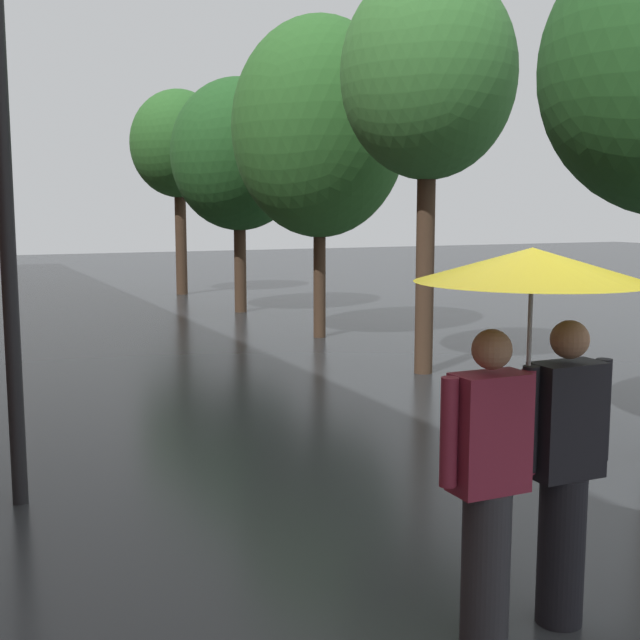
{
  "coord_description": "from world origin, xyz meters",
  "views": [
    {
      "loc": [
        -3.1,
        -3.54,
        2.31
      ],
      "look_at": [
        -0.12,
        2.85,
        1.35
      ],
      "focal_mm": 46.25,
      "sensor_mm": 36.0,
      "label": 1
    }
  ],
  "objects_px": {
    "street_tree_2": "(320,128)",
    "street_tree_4": "(179,145)",
    "street_tree_1": "(428,76)",
    "couple_under_umbrella": "(530,371)",
    "street_lamp_post": "(5,184)",
    "street_tree_3": "(239,155)"
  },
  "relations": [
    {
      "from": "street_tree_2",
      "to": "couple_under_umbrella",
      "type": "xyz_separation_m",
      "value": [
        -3.41,
        -9.93,
        -2.24
      ]
    },
    {
      "from": "street_lamp_post",
      "to": "street_tree_4",
      "type": "bearing_deg",
      "value": 69.87
    },
    {
      "from": "street_tree_1",
      "to": "street_lamp_post",
      "type": "distance_m",
      "value": 6.64
    },
    {
      "from": "street_tree_1",
      "to": "street_tree_2",
      "type": "bearing_deg",
      "value": 89.17
    },
    {
      "from": "street_tree_3",
      "to": "street_tree_4",
      "type": "relative_size",
      "value": 0.95
    },
    {
      "from": "street_tree_3",
      "to": "street_tree_4",
      "type": "xyz_separation_m",
      "value": [
        -0.14,
        4.32,
        0.5
      ]
    },
    {
      "from": "street_tree_1",
      "to": "street_tree_2",
      "type": "relative_size",
      "value": 0.99
    },
    {
      "from": "couple_under_umbrella",
      "to": "street_tree_3",
      "type": "bearing_deg",
      "value": 76.55
    },
    {
      "from": "street_tree_2",
      "to": "couple_under_umbrella",
      "type": "relative_size",
      "value": 2.66
    },
    {
      "from": "street_tree_1",
      "to": "couple_under_umbrella",
      "type": "bearing_deg",
      "value": -117.86
    },
    {
      "from": "street_tree_1",
      "to": "street_lamp_post",
      "type": "bearing_deg",
      "value": -151.46
    },
    {
      "from": "street_tree_1",
      "to": "street_tree_2",
      "type": "distance_m",
      "value": 3.6
    },
    {
      "from": "street_tree_2",
      "to": "couple_under_umbrella",
      "type": "height_order",
      "value": "street_tree_2"
    },
    {
      "from": "street_tree_1",
      "to": "street_lamp_post",
      "type": "height_order",
      "value": "street_tree_1"
    },
    {
      "from": "street_tree_2",
      "to": "street_tree_3",
      "type": "relative_size",
      "value": 1.09
    },
    {
      "from": "street_tree_2",
      "to": "street_tree_4",
      "type": "bearing_deg",
      "value": 91.4
    },
    {
      "from": "street_tree_4",
      "to": "street_lamp_post",
      "type": "xyz_separation_m",
      "value": [
        -5.51,
        -15.04,
        -1.48
      ]
    },
    {
      "from": "couple_under_umbrella",
      "to": "street_lamp_post",
      "type": "height_order",
      "value": "street_lamp_post"
    },
    {
      "from": "street_tree_1",
      "to": "couple_under_umbrella",
      "type": "height_order",
      "value": "street_tree_1"
    },
    {
      "from": "street_tree_2",
      "to": "street_tree_4",
      "type": "distance_m",
      "value": 8.38
    },
    {
      "from": "street_tree_2",
      "to": "couple_under_umbrella",
      "type": "distance_m",
      "value": 10.73
    },
    {
      "from": "street_tree_2",
      "to": "street_tree_3",
      "type": "distance_m",
      "value": 4.07
    }
  ]
}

